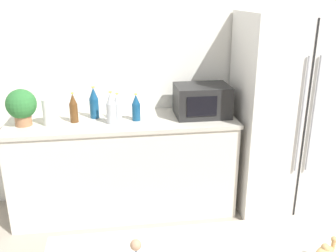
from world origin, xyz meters
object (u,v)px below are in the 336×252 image
Objects in this scene: microwave at (202,101)px; back_bottle_3 at (136,108)px; refrigerator at (287,113)px; back_bottle_1 at (73,108)px; potted_plant at (21,106)px; back_bottle_4 at (117,107)px; paper_towel_roll at (50,112)px; camel_figurine at (326,251)px; back_bottle_2 at (111,108)px; back_bottle_0 at (94,103)px.

microwave is 2.00× the size of back_bottle_3.
back_bottle_1 is at bearing 178.43° from refrigerator.
potted_plant is 1.30× the size of back_bottle_4.
back_bottle_1 is at bearing -178.82° from microwave.
potted_plant is at bearing 174.48° from paper_towel_roll.
back_bottle_3 reaches higher than camel_figurine.
back_bottle_2 is 1.18× the size of back_bottle_4.
refrigerator reaches higher than back_bottle_1.
refrigerator is at bearing -5.48° from microwave.
back_bottle_4 is (0.79, 0.04, -0.06)m from potted_plant.
back_bottle_0 reaches higher than back_bottle_1.
back_bottle_4 is at bearing 2.69° from back_bottle_1.
camel_figurine is (1.28, -2.06, 0.05)m from paper_towel_roll.
refrigerator is 5.83× the size of potted_plant.
microwave is (1.55, 0.05, -0.03)m from potted_plant.
back_bottle_2 is (0.15, -0.17, -0.00)m from back_bottle_0.
refrigerator reaches higher than back_bottle_3.
refrigerator reaches higher than microwave.
back_bottle_2 reaches higher than back_bottle_3.
microwave and back_bottle_2 have the same top height.
microwave is 2.02× the size of back_bottle_4.
refrigerator is at bearing -2.60° from back_bottle_4.
back_bottle_3 is 2.15m from camel_figurine.
back_bottle_1 is 2.37m from camel_figurine.
back_bottle_0 is at bearing 112.84° from camel_figurine.
back_bottle_2 is at bearing -4.35° from potted_plant.
refrigerator is 2.22m from camel_figurine.
back_bottle_4 reaches higher than paper_towel_roll.
back_bottle_3 is at bearing -16.54° from back_bottle_4.
back_bottle_2 reaches higher than back_bottle_4.
back_bottle_1 reaches higher than back_bottle_4.
potted_plant is at bearing 126.01° from camel_figurine.
microwave is at bearing -4.15° from back_bottle_0.
potted_plant is 1.37× the size of paper_towel_roll.
refrigerator reaches higher than camel_figurine.
camel_figurine is at bearing -111.93° from refrigerator.
back_bottle_1 is 0.53m from back_bottle_3.
back_bottle_4 is 2.00× the size of camel_figurine.
microwave is 2.13m from camel_figurine.
back_bottle_3 is at bearing 1.35° from paper_towel_roll.
back_bottle_1 is (0.42, 0.02, -0.05)m from potted_plant.
potted_plant is 0.74m from back_bottle_2.
back_bottle_1 is 0.33m from back_bottle_2.
refrigerator is 1.93m from back_bottle_1.
potted_plant is 1.09× the size of back_bottle_0.
paper_towel_roll is 0.51m from back_bottle_2.
potted_plant reaches higher than back_bottle_3.
back_bottle_0 is (0.59, 0.12, -0.04)m from potted_plant.
paper_towel_roll is 2.42m from camel_figurine.
microwave is 0.60m from back_bottle_3.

